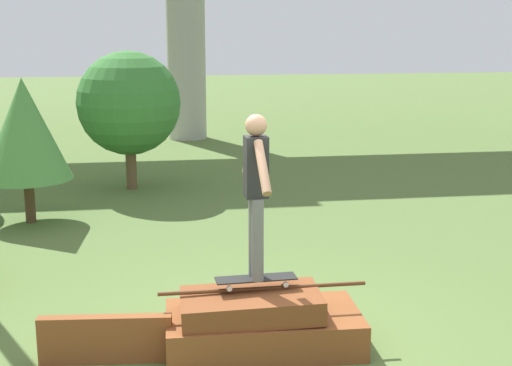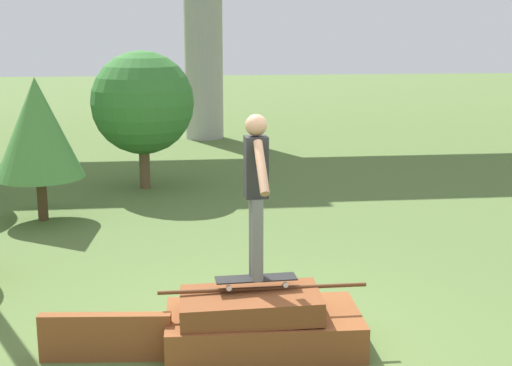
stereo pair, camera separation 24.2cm
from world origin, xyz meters
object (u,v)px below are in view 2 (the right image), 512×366
skateboard (256,279)px  tree_behind_right (142,103)px  tree_mid_back (38,128)px  skater (256,185)px

skateboard → tree_behind_right: tree_behind_right is taller
tree_behind_right → tree_mid_back: 2.80m
skateboard → skater: 0.98m
skater → tree_behind_right: tree_behind_right is taller
skateboard → skater: skater is taller
tree_mid_back → tree_behind_right: bearing=54.4°
skateboard → tree_mid_back: 6.11m
skater → tree_behind_right: 7.63m
tree_behind_right → skater: bearing=-79.3°
skateboard → tree_mid_back: bearing=120.2°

